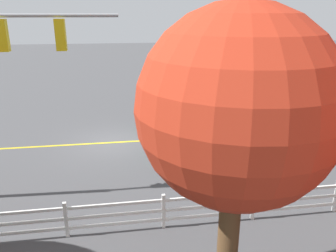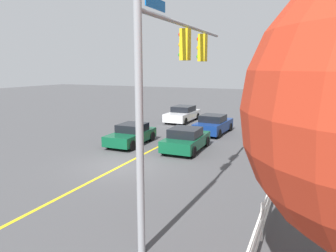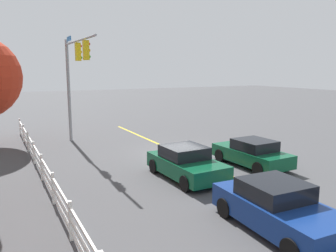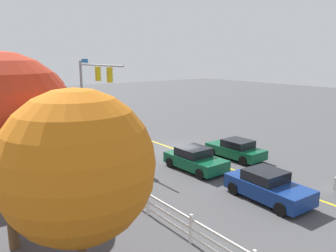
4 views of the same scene
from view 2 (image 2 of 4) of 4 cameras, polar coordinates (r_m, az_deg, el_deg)
name	(u,v)px [view 2 (image 2 of 4)]	position (r m, az deg, el deg)	size (l,w,h in m)	color
ground_plane	(122,165)	(16.07, -8.50, -7.21)	(120.00, 120.00, 0.00)	#444447
lane_center_stripe	(157,147)	(19.40, -2.04, -3.95)	(28.00, 0.16, 0.01)	gold
signal_assembly	(172,75)	(9.36, 0.72, 9.31)	(6.80, 0.38, 6.67)	gray
car_0	(186,139)	(18.60, 3.35, -2.50)	(4.02, 2.08, 1.39)	#0C4C2D
car_1	(213,124)	(23.58, 8.38, 0.28)	(4.25, 2.13, 1.45)	navy
car_2	(183,114)	(28.63, 2.73, 2.22)	(4.65, 2.01, 1.43)	silver
car_3	(131,135)	(20.18, -6.79, -1.58)	(4.08, 1.96, 1.33)	#0C4C2D
white_rail_fence	(283,156)	(16.37, 20.45, -5.25)	(26.10, 0.10, 1.15)	white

